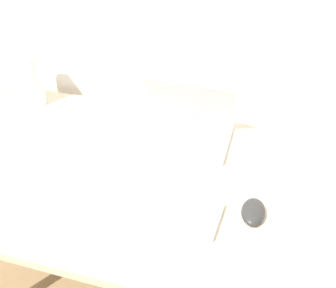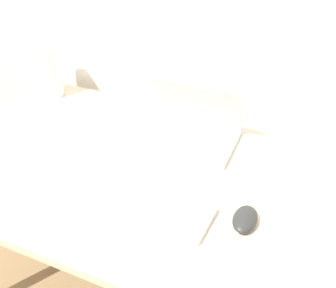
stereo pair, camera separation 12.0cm
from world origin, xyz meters
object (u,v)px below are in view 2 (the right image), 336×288
mouse (245,219)px  vase (45,62)px  laptop (193,127)px  keyboard (140,200)px

mouse → vase: vase is taller
laptop → vase: size_ratio=1.02×
keyboard → mouse: size_ratio=4.14×
laptop → keyboard: size_ratio=0.70×
keyboard → vase: vase is taller
laptop → mouse: 0.42m
mouse → vase: bearing=157.8°
keyboard → vase: size_ratio=1.45×
keyboard → mouse: bearing=8.3°
laptop → vase: vase is taller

